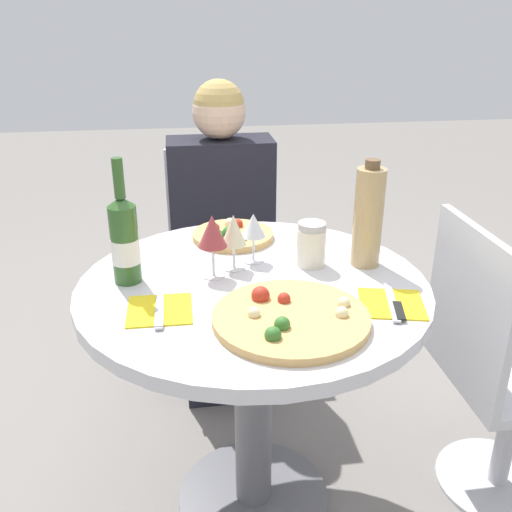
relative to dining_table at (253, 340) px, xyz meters
name	(u,v)px	position (x,y,z in m)	size (l,w,h in m)	color
ground_plane	(254,499)	(0.00, 0.00, -0.58)	(12.00, 12.00, 0.00)	gray
dining_table	(253,340)	(0.00, 0.00, 0.00)	(0.91, 0.91, 0.75)	slate
chair_behind_diner	(222,264)	(-0.02, 0.85, -0.16)	(0.42, 0.42, 0.88)	silver
seated_diner	(224,255)	(-0.02, 0.71, -0.05)	(0.39, 0.41, 1.17)	black
chair_empty_side	(499,374)	(0.72, -0.04, -0.16)	(0.42, 0.42, 0.88)	silver
pizza_large	(290,317)	(0.05, -0.21, 0.18)	(0.36, 0.36, 0.05)	tan
pizza_small_far	(233,234)	(-0.02, 0.31, 0.19)	(0.25, 0.25, 0.05)	tan
wine_bottle	(125,240)	(-0.32, 0.05, 0.29)	(0.07, 0.07, 0.32)	#2D5623
tall_carafe	(368,217)	(0.32, 0.07, 0.31)	(0.08, 0.08, 0.29)	tan
sugar_shaker	(311,244)	(0.17, 0.08, 0.23)	(0.08, 0.08, 0.12)	silver
wine_glass_back_right	(253,227)	(0.02, 0.13, 0.28)	(0.07, 0.07, 0.14)	silver
wine_glass_front_left	(212,232)	(-0.10, 0.05, 0.30)	(0.08, 0.08, 0.17)	silver
wine_glass_center	(234,231)	(-0.04, 0.09, 0.28)	(0.07, 0.07, 0.15)	silver
place_setting_left	(160,310)	(-0.24, -0.12, 0.18)	(0.15, 0.19, 0.01)	yellow
place_setting_right	(392,304)	(0.31, -0.17, 0.18)	(0.18, 0.19, 0.01)	yellow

